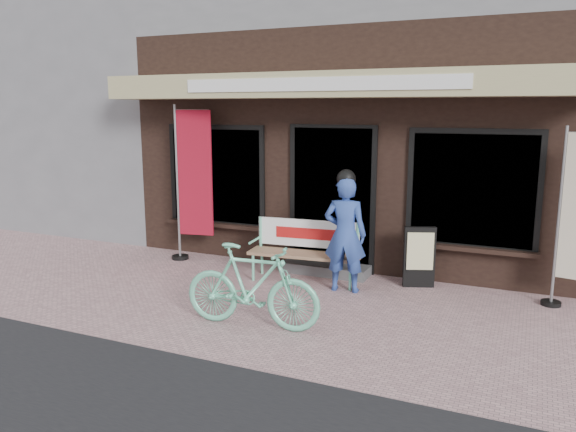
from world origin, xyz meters
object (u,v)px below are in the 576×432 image
at_px(person, 345,232).
at_px(nobori_red, 192,182).
at_px(menu_stand, 419,256).
at_px(bench, 306,246).
at_px(bicycle, 252,286).

xyz_separation_m(person, nobori_red, (-2.73, 0.51, 0.47)).
distance_m(person, menu_stand, 1.12).
bearing_deg(nobori_red, bench, -18.51).
xyz_separation_m(nobori_red, menu_stand, (3.62, 0.06, -0.85)).
height_order(bench, person, person).
relative_size(bicycle, nobori_red, 0.64).
height_order(person, bicycle, person).
bearing_deg(bench, nobori_red, 167.00).
distance_m(bench, person, 0.76).
distance_m(bench, menu_stand, 1.58).
bearing_deg(bicycle, menu_stand, -38.39).
bearing_deg(person, bench, 152.98).
xyz_separation_m(person, bicycle, (-0.55, -1.64, -0.33)).
height_order(bench, menu_stand, bench).
relative_size(bench, menu_stand, 1.91).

